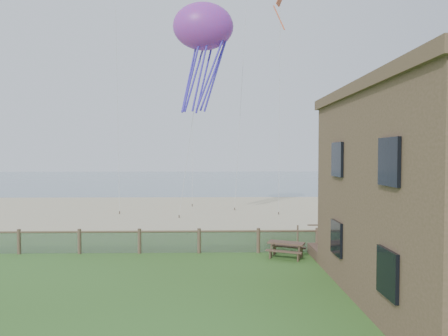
{
  "coord_description": "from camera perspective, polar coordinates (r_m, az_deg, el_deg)",
  "views": [
    {
      "loc": [
        0.82,
        -14.01,
        5.0
      ],
      "look_at": [
        1.3,
        8.0,
        4.23
      ],
      "focal_mm": 32.0,
      "sensor_mm": 36.0,
      "label": 1
    }
  ],
  "objects": [
    {
      "name": "ocean",
      "position": [
        80.17,
        -1.85,
        -1.58
      ],
      "size": [
        160.0,
        68.0,
        0.02
      ],
      "primitive_type": "cube",
      "color": "slate",
      "rests_on": "ground"
    },
    {
      "name": "picnic_table",
      "position": [
        19.86,
        8.86,
        -11.53
      ],
      "size": [
        2.09,
        1.87,
        0.73
      ],
      "primitive_type": null,
      "rotation": [
        0.0,
        0.0,
        -0.4
      ],
      "color": "brown",
      "rests_on": "ground"
    },
    {
      "name": "kite_red",
      "position": [
        30.81,
        8.03,
        21.6
      ],
      "size": [
        1.89,
        1.56,
        2.45
      ],
      "primitive_type": null,
      "rotation": [
        0.44,
        0.0,
        1.15
      ],
      "color": "#D15024"
    },
    {
      "name": "chainlink_fence",
      "position": [
        20.51,
        -3.58,
        -10.54
      ],
      "size": [
        36.2,
        0.2,
        1.25
      ],
      "primitive_type": null,
      "color": "#473728",
      "rests_on": "ground"
    },
    {
      "name": "sand_beach",
      "position": [
        36.36,
        -2.55,
        -5.9
      ],
      "size": [
        72.0,
        20.0,
        0.02
      ],
      "primitive_type": "cube",
      "color": "#C0B28B",
      "rests_on": "ground"
    },
    {
      "name": "ground",
      "position": [
        14.89,
        -4.55,
        -17.63
      ],
      "size": [
        160.0,
        160.0,
        0.0
      ],
      "primitive_type": "plane",
      "color": "#35571D",
      "rests_on": "ground"
    },
    {
      "name": "octopus_kite",
      "position": [
        28.97,
        -2.99,
        15.67
      ],
      "size": [
        4.21,
        3.24,
        7.99
      ],
      "primitive_type": null,
      "rotation": [
        0.0,
        0.0,
        -0.14
      ],
      "color": "#F82753"
    }
  ]
}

